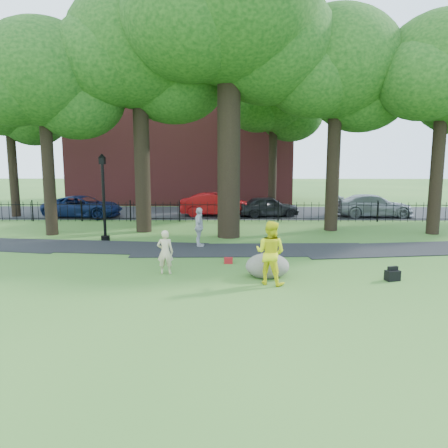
{
  "coord_description": "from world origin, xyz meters",
  "views": [
    {
      "loc": [
        0.04,
        -14.27,
        4.03
      ],
      "look_at": [
        -0.17,
        2.0,
        1.44
      ],
      "focal_mm": 35.0,
      "sensor_mm": 36.0,
      "label": 1
    }
  ],
  "objects_px": {
    "woman": "(165,252)",
    "boulder": "(267,264)",
    "man": "(270,253)",
    "lamppost": "(104,199)",
    "big_tree": "(232,21)",
    "red_sedan": "(215,205)"
  },
  "relations": [
    {
      "from": "big_tree",
      "to": "boulder",
      "type": "height_order",
      "value": "big_tree"
    },
    {
      "from": "woman",
      "to": "boulder",
      "type": "bearing_deg",
      "value": 173.68
    },
    {
      "from": "man",
      "to": "boulder",
      "type": "height_order",
      "value": "man"
    },
    {
      "from": "red_sedan",
      "to": "lamppost",
      "type": "bearing_deg",
      "value": 150.23
    },
    {
      "from": "man",
      "to": "boulder",
      "type": "xyz_separation_m",
      "value": [
        -0.01,
        0.8,
        -0.58
      ]
    },
    {
      "from": "man",
      "to": "lamppost",
      "type": "bearing_deg",
      "value": -16.53
    },
    {
      "from": "lamppost",
      "to": "boulder",
      "type": "bearing_deg",
      "value": -36.41
    },
    {
      "from": "big_tree",
      "to": "boulder",
      "type": "distance_m",
      "value": 12.17
    },
    {
      "from": "woman",
      "to": "man",
      "type": "relative_size",
      "value": 0.76
    },
    {
      "from": "boulder",
      "to": "man",
      "type": "bearing_deg",
      "value": -89.19
    },
    {
      "from": "big_tree",
      "to": "man",
      "type": "height_order",
      "value": "big_tree"
    },
    {
      "from": "woman",
      "to": "man",
      "type": "xyz_separation_m",
      "value": [
        3.46,
        -1.12,
        0.24
      ]
    },
    {
      "from": "lamppost",
      "to": "woman",
      "type": "bearing_deg",
      "value": -53.29
    },
    {
      "from": "man",
      "to": "woman",
      "type": "bearing_deg",
      "value": 9.59
    },
    {
      "from": "big_tree",
      "to": "man",
      "type": "relative_size",
      "value": 7.16
    },
    {
      "from": "woman",
      "to": "lamppost",
      "type": "distance_m",
      "value": 7.0
    },
    {
      "from": "big_tree",
      "to": "woman",
      "type": "height_order",
      "value": "big_tree"
    },
    {
      "from": "big_tree",
      "to": "lamppost",
      "type": "distance_m",
      "value": 10.17
    },
    {
      "from": "red_sedan",
      "to": "man",
      "type": "bearing_deg",
      "value": -171.22
    },
    {
      "from": "lamppost",
      "to": "man",
      "type": "bearing_deg",
      "value": -39.86
    },
    {
      "from": "red_sedan",
      "to": "woman",
      "type": "bearing_deg",
      "value": 175.6
    },
    {
      "from": "boulder",
      "to": "big_tree",
      "type": "bearing_deg",
      "value": 99.22
    }
  ]
}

